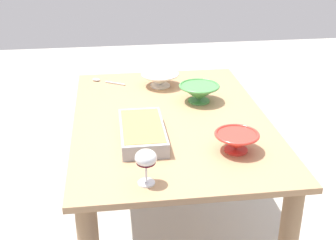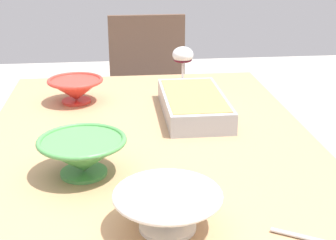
% 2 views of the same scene
% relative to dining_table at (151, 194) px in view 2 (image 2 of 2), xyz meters
% --- Properties ---
extents(dining_table, '(1.31, 0.89, 0.77)m').
position_rel_dining_table_xyz_m(dining_table, '(0.00, 0.00, 0.00)').
color(dining_table, tan).
rests_on(dining_table, ground_plane).
extents(chair, '(0.46, 0.38, 0.93)m').
position_rel_dining_table_xyz_m(chair, '(1.02, -0.07, -0.12)').
color(chair, '#334772').
rests_on(chair, ground_plane).
extents(wine_glass, '(0.08, 0.08, 0.13)m').
position_rel_dining_table_xyz_m(wine_glass, '(0.54, -0.16, 0.25)').
color(wine_glass, white).
rests_on(wine_glass, dining_table).
extents(casserole_dish, '(0.37, 0.18, 0.06)m').
position_rel_dining_table_xyz_m(casserole_dish, '(0.20, -0.15, 0.19)').
color(casserole_dish, '#99999E').
rests_on(casserole_dish, dining_table).
extents(mixing_bowl, '(0.20, 0.20, 0.09)m').
position_rel_dining_table_xyz_m(mixing_bowl, '(-0.17, 0.17, 0.21)').
color(mixing_bowl, '#4C994C').
rests_on(mixing_bowl, dining_table).
extents(small_bowl, '(0.20, 0.20, 0.08)m').
position_rel_dining_table_xyz_m(small_bowl, '(-0.41, 0.00, 0.20)').
color(small_bowl, white).
rests_on(small_bowl, dining_table).
extents(serving_bowl, '(0.18, 0.18, 0.08)m').
position_rel_dining_table_xyz_m(serving_bowl, '(0.35, 0.22, 0.20)').
color(serving_bowl, red).
rests_on(serving_bowl, dining_table).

